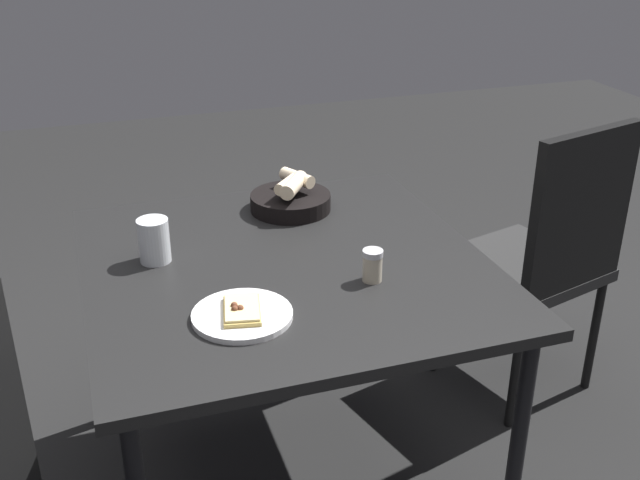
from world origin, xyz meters
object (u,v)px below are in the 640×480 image
at_px(dining_table, 286,282).
at_px(bread_basket, 291,199).
at_px(pepper_shaker, 372,267).
at_px(beer_glass, 154,243).
at_px(pizza_plate, 242,314).
at_px(chair_near, 546,249).

distance_m(dining_table, bread_basket, 0.36).
distance_m(bread_basket, pepper_shaker, 0.49).
bearing_deg(beer_glass, pizza_plate, 112.85).
xyz_separation_m(pepper_shaker, chair_near, (-0.73, -0.32, -0.21)).
bearing_deg(pepper_shaker, beer_glass, -29.31).
bearing_deg(pizza_plate, dining_table, -125.41).
bearing_deg(pizza_plate, beer_glass, -67.15).
height_order(beer_glass, pepper_shaker, beer_glass).
bearing_deg(pepper_shaker, bread_basket, -82.48).
height_order(dining_table, pizza_plate, pizza_plate).
distance_m(bread_basket, beer_glass, 0.48).
height_order(bread_basket, beer_glass, beer_glass).
distance_m(dining_table, pizza_plate, 0.30).
height_order(dining_table, pepper_shaker, pepper_shaker).
xyz_separation_m(pizza_plate, bread_basket, (-0.28, -0.56, 0.03)).
bearing_deg(beer_glass, pepper_shaker, 150.69).
relative_size(bread_basket, beer_glass, 2.07).
bearing_deg(chair_near, pizza_plate, 19.96).
bearing_deg(dining_table, bread_basket, -108.68).
height_order(pepper_shaker, chair_near, chair_near).
distance_m(bread_basket, chair_near, 0.84).
xyz_separation_m(bread_basket, beer_glass, (0.43, 0.21, 0.02)).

